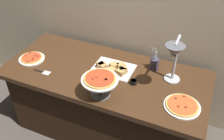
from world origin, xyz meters
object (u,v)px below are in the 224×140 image
at_px(pizza_plate_raised_stand, 100,81).
at_px(utensil_holder, 154,64).
at_px(sandwich_platter, 113,68).
at_px(pizza_plate_front, 32,58).
at_px(pizza_plate_center, 182,106).
at_px(sauce_cup_near, 133,82).
at_px(serving_spatula, 43,72).
at_px(heat_lamp, 174,54).

xyz_separation_m(pizza_plate_raised_stand, utensil_holder, (0.30, 0.53, -0.09)).
bearing_deg(sandwich_platter, pizza_plate_front, -169.35).
bearing_deg(pizza_plate_front, pizza_plate_center, -2.76).
bearing_deg(sauce_cup_near, serving_spatula, -167.74).
bearing_deg(sandwich_platter, pizza_plate_raised_stand, -84.30).
bearing_deg(pizza_plate_center, pizza_plate_raised_stand, -168.95).
relative_size(utensil_holder, serving_spatula, 1.33).
bearing_deg(sauce_cup_near, heat_lamp, 10.44).
xyz_separation_m(heat_lamp, sandwich_platter, (-0.53, 0.05, -0.32)).
xyz_separation_m(pizza_plate_center, serving_spatula, (-1.27, -0.06, -0.01)).
bearing_deg(utensil_holder, pizza_plate_front, -164.15).
relative_size(heat_lamp, sandwich_platter, 1.19).
bearing_deg(pizza_plate_raised_stand, sauce_cup_near, 50.61).
xyz_separation_m(pizza_plate_center, sandwich_platter, (-0.68, 0.23, 0.01)).
bearing_deg(pizza_plate_front, heat_lamp, 4.29).
distance_m(heat_lamp, serving_spatula, 1.20).
height_order(heat_lamp, sandwich_platter, heat_lamp).
distance_m(heat_lamp, pizza_plate_center, 0.40).
bearing_deg(utensil_holder, heat_lamp, -49.81).
distance_m(pizza_plate_raised_stand, utensil_holder, 0.61).
distance_m(pizza_plate_center, sandwich_platter, 0.72).
bearing_deg(pizza_plate_raised_stand, serving_spatula, 174.03).
bearing_deg(sandwich_platter, sauce_cup_near, -24.33).
bearing_deg(heat_lamp, sauce_cup_near, -169.56).
bearing_deg(sauce_cup_near, utensil_holder, 69.73).
height_order(pizza_plate_raised_stand, sandwich_platter, pizza_plate_raised_stand).
distance_m(pizza_plate_front, sauce_cup_near, 1.05).
relative_size(pizza_plate_raised_stand, utensil_holder, 1.31).
relative_size(pizza_plate_center, sauce_cup_near, 4.51).
relative_size(pizza_plate_front, sandwich_platter, 0.66).
xyz_separation_m(pizza_plate_center, sauce_cup_near, (-0.44, 0.12, 0.01)).
bearing_deg(heat_lamp, pizza_plate_raised_stand, -148.93).
bearing_deg(pizza_plate_center, utensil_holder, 130.35).
relative_size(heat_lamp, pizza_plate_front, 1.80).
xyz_separation_m(pizza_plate_front, serving_spatula, (0.23, -0.13, -0.01)).
xyz_separation_m(pizza_plate_raised_stand, sandwich_platter, (-0.04, 0.35, -0.12)).
height_order(sauce_cup_near, utensil_holder, utensil_holder).
distance_m(pizza_plate_front, sandwich_platter, 0.83).
bearing_deg(pizza_plate_center, sandwich_platter, 161.65).
bearing_deg(pizza_plate_raised_stand, heat_lamp, 31.07).
distance_m(heat_lamp, utensil_holder, 0.41).
relative_size(pizza_plate_front, utensil_holder, 1.10).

